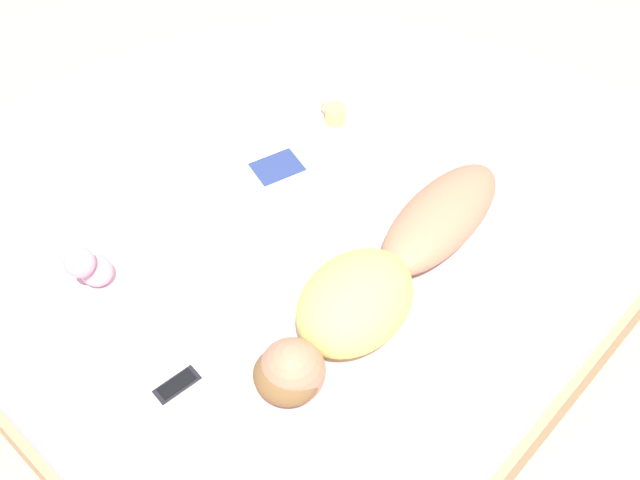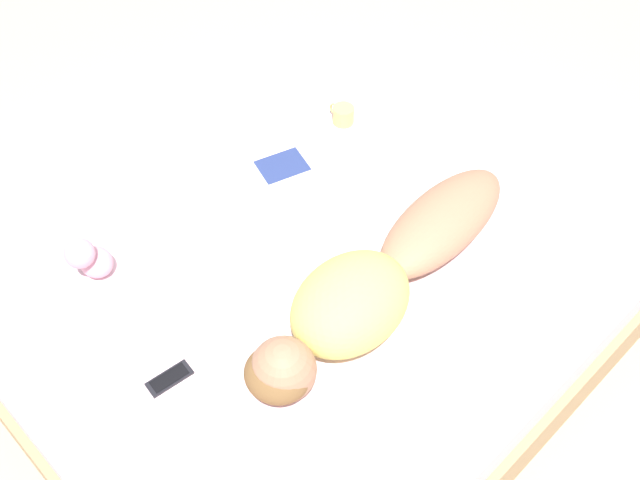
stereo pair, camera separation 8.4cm
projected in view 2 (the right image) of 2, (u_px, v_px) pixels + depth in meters
name	position (u px, v px, depth m)	size (l,w,h in m)	color
ground_plane	(327.00, 333.00, 3.04)	(12.00, 12.00, 0.00)	#B7A88E
bed	(327.00, 301.00, 2.87)	(1.80, 2.29, 0.46)	tan
person	(374.00, 283.00, 2.51)	(0.38, 1.31, 0.24)	#A37556
open_magazine	(294.00, 184.00, 2.95)	(0.52, 0.40, 0.01)	silver
coffee_mug	(343.00, 114.00, 3.17)	(0.13, 0.09, 0.08)	tan
cell_phone	(169.00, 378.00, 2.38)	(0.08, 0.15, 0.01)	black
plush_toy	(89.00, 258.00, 2.59)	(0.13, 0.15, 0.19)	#DB9EB2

